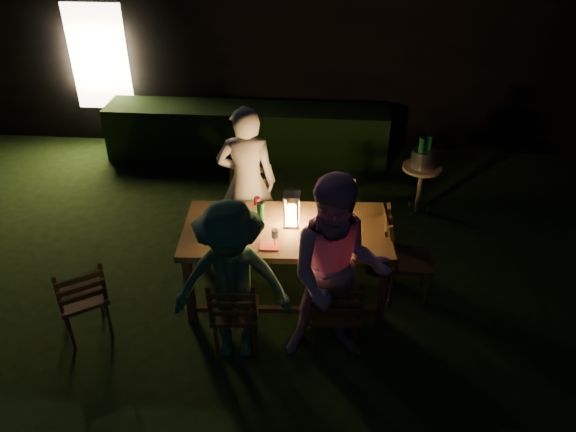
# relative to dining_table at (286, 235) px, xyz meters

# --- Properties ---
(garden_envelope) EXTENTS (40.00, 40.00, 3.20)m
(garden_envelope) POSITION_rel_dining_table_xyz_m (-0.39, 5.62, 0.82)
(garden_envelope) COLOR black
(garden_envelope) RESTS_ON ground
(dining_table) EXTENTS (2.08, 1.13, 0.84)m
(dining_table) POSITION_rel_dining_table_xyz_m (0.00, 0.00, 0.00)
(dining_table) COLOR #52361B
(dining_table) RESTS_ON ground
(chair_near_left) EXTENTS (0.46, 0.49, 0.94)m
(chair_near_left) POSITION_rel_dining_table_xyz_m (-0.40, -0.80, -0.47)
(chair_near_left) COLOR #52361B
(chair_near_left) RESTS_ON ground
(chair_near_right) EXTENTS (0.47, 0.50, 1.01)m
(chair_near_right) POSITION_rel_dining_table_xyz_m (0.50, -0.74, -0.45)
(chair_near_right) COLOR #52361B
(chair_near_right) RESTS_ON ground
(chair_far_left) EXTENTS (0.50, 0.53, 1.06)m
(chair_far_left) POSITION_rel_dining_table_xyz_m (-0.50, 0.74, -0.44)
(chair_far_left) COLOR #52361B
(chair_far_left) RESTS_ON ground
(chair_far_right) EXTENTS (0.41, 0.44, 0.90)m
(chair_far_right) POSITION_rel_dining_table_xyz_m (0.50, 0.80, -0.48)
(chair_far_right) COLOR #52361B
(chair_far_right) RESTS_ON ground
(chair_end) EXTENTS (0.50, 0.46, 1.03)m
(chair_end) POSITION_rel_dining_table_xyz_m (1.23, 0.08, -0.45)
(chair_end) COLOR #52361B
(chair_end) RESTS_ON ground
(chair_spare) EXTENTS (0.61, 0.62, 0.96)m
(chair_spare) POSITION_rel_dining_table_xyz_m (-1.85, -0.74, -0.47)
(chair_spare) COLOR #52361B
(chair_spare) RESTS_ON ground
(person_house_side) EXTENTS (0.67, 0.47, 1.77)m
(person_house_side) POSITION_rel_dining_table_xyz_m (-0.50, 0.79, 0.13)
(person_house_side) COLOR beige
(person_house_side) RESTS_ON ground
(person_opp_right) EXTENTS (0.94, 0.76, 1.84)m
(person_opp_right) POSITION_rel_dining_table_xyz_m (0.50, -0.79, 0.16)
(person_opp_right) COLOR #DA96C1
(person_opp_right) RESTS_ON ground
(person_opp_left) EXTENTS (1.07, 0.66, 1.60)m
(person_opp_left) POSITION_rel_dining_table_xyz_m (-0.39, -0.85, 0.04)
(person_opp_left) COLOR #356B49
(person_opp_left) RESTS_ON ground
(lantern) EXTENTS (0.16, 0.16, 0.35)m
(lantern) POSITION_rel_dining_table_xyz_m (0.05, 0.05, 0.24)
(lantern) COLOR white
(lantern) RESTS_ON dining_table
(plate_far_left) EXTENTS (0.25, 0.25, 0.01)m
(plate_far_left) POSITION_rel_dining_table_xyz_m (-0.56, 0.18, 0.09)
(plate_far_left) COLOR white
(plate_far_left) RESTS_ON dining_table
(plate_near_left) EXTENTS (0.25, 0.25, 0.01)m
(plate_near_left) POSITION_rel_dining_table_xyz_m (-0.53, -0.26, 0.09)
(plate_near_left) COLOR white
(plate_near_left) RESTS_ON dining_table
(plate_far_right) EXTENTS (0.25, 0.25, 0.01)m
(plate_far_right) POSITION_rel_dining_table_xyz_m (0.43, 0.25, 0.09)
(plate_far_right) COLOR white
(plate_far_right) RESTS_ON dining_table
(plate_near_right) EXTENTS (0.25, 0.25, 0.01)m
(plate_near_right) POSITION_rel_dining_table_xyz_m (0.46, -0.19, 0.09)
(plate_near_right) COLOR white
(plate_near_right) RESTS_ON dining_table
(wineglass_a) EXTENTS (0.06, 0.06, 0.18)m
(wineglass_a) POSITION_rel_dining_table_xyz_m (-0.32, 0.26, 0.17)
(wineglass_a) COLOR #59070F
(wineglass_a) RESTS_ON dining_table
(wineglass_b) EXTENTS (0.06, 0.06, 0.18)m
(wineglass_b) POSITION_rel_dining_table_xyz_m (-0.71, -0.17, 0.17)
(wineglass_b) COLOR #59070F
(wineglass_b) RESTS_ON dining_table
(wineglass_c) EXTENTS (0.06, 0.06, 0.18)m
(wineglass_c) POSITION_rel_dining_table_xyz_m (0.32, -0.26, 0.17)
(wineglass_c) COLOR #59070F
(wineglass_c) RESTS_ON dining_table
(wineglass_d) EXTENTS (0.06, 0.06, 0.18)m
(wineglass_d) POSITION_rel_dining_table_xyz_m (0.61, 0.22, 0.17)
(wineglass_d) COLOR #59070F
(wineglass_d) RESTS_ON dining_table
(wineglass_e) EXTENTS (0.06, 0.06, 0.18)m
(wineglass_e) POSITION_rel_dining_table_xyz_m (-0.08, -0.31, 0.17)
(wineglass_e) COLOR silver
(wineglass_e) RESTS_ON dining_table
(bottle_table) EXTENTS (0.07, 0.07, 0.28)m
(bottle_table) POSITION_rel_dining_table_xyz_m (-0.25, -0.02, 0.22)
(bottle_table) COLOR #0F471E
(bottle_table) RESTS_ON dining_table
(napkin_left) EXTENTS (0.18, 0.14, 0.01)m
(napkin_left) POSITION_rel_dining_table_xyz_m (-0.13, -0.33, 0.09)
(napkin_left) COLOR red
(napkin_left) RESTS_ON dining_table
(napkin_right) EXTENTS (0.18, 0.14, 0.01)m
(napkin_right) POSITION_rel_dining_table_xyz_m (0.57, -0.26, 0.09)
(napkin_right) COLOR red
(napkin_right) RESTS_ON dining_table
(phone) EXTENTS (0.14, 0.07, 0.01)m
(phone) POSITION_rel_dining_table_xyz_m (-0.60, -0.34, 0.09)
(phone) COLOR black
(phone) RESTS_ON dining_table
(side_table) EXTENTS (0.49, 0.49, 0.66)m
(side_table) POSITION_rel_dining_table_xyz_m (1.55, 1.79, -0.17)
(side_table) COLOR olive
(side_table) RESTS_ON ground
(ice_bucket) EXTENTS (0.30, 0.30, 0.22)m
(ice_bucket) POSITION_rel_dining_table_xyz_m (1.55, 1.79, 0.01)
(ice_bucket) COLOR #A5A8AD
(ice_bucket) RESTS_ON side_table
(bottle_bucket_a) EXTENTS (0.07, 0.07, 0.32)m
(bottle_bucket_a) POSITION_rel_dining_table_xyz_m (1.50, 1.75, 0.06)
(bottle_bucket_a) COLOR #0F471E
(bottle_bucket_a) RESTS_ON side_table
(bottle_bucket_b) EXTENTS (0.07, 0.07, 0.32)m
(bottle_bucket_b) POSITION_rel_dining_table_xyz_m (1.60, 1.83, 0.06)
(bottle_bucket_b) COLOR #0F471E
(bottle_bucket_b) RESTS_ON side_table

